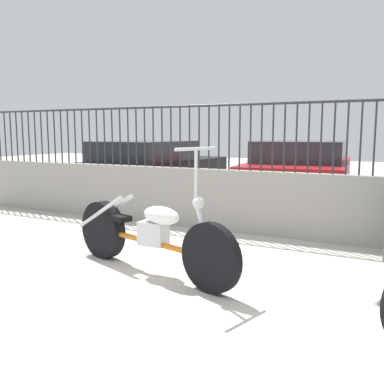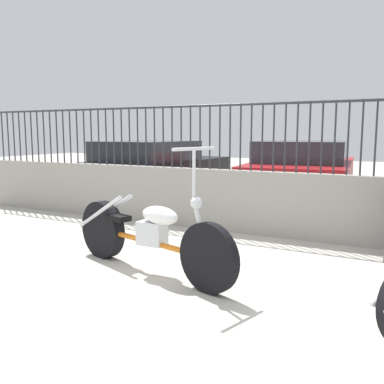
% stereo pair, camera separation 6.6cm
% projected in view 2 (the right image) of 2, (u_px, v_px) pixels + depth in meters
% --- Properties ---
extents(ground_plane, '(40.00, 40.00, 0.00)m').
position_uv_depth(ground_plane, '(136.00, 299.00, 3.71)').
color(ground_plane, '#B7B2A5').
extents(low_wall, '(10.77, 0.18, 0.90)m').
position_uv_depth(low_wall, '(250.00, 202.00, 6.09)').
color(low_wall, '#9E998E').
rests_on(low_wall, ground_plane).
extents(fence_railing, '(10.77, 0.04, 0.94)m').
position_uv_depth(fence_railing, '(251.00, 128.00, 5.95)').
color(fence_railing, '#2D2D33').
rests_on(fence_railing, low_wall).
extents(motorcycle_orange, '(2.26, 0.84, 1.31)m').
position_uv_depth(motorcycle_orange, '(141.00, 233.00, 4.45)').
color(motorcycle_orange, black).
rests_on(motorcycle_orange, ground_plane).
extents(car_black, '(2.04, 4.40, 1.24)m').
position_uv_depth(car_black, '(151.00, 167.00, 9.83)').
color(car_black, black).
rests_on(car_black, ground_plane).
extents(car_red, '(2.23, 4.13, 1.27)m').
position_uv_depth(car_red, '(303.00, 172.00, 8.53)').
color(car_red, black).
rests_on(car_red, ground_plane).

